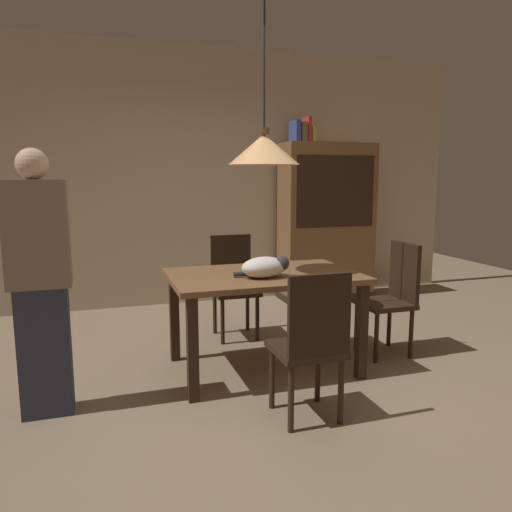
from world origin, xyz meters
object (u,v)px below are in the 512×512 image
Objects in this scene: dining_table at (264,286)px; book_brown_thick at (301,133)px; pendant_lamp at (264,149)px; book_red_tall at (306,130)px; chair_far_back at (233,281)px; chair_right_side at (393,293)px; person_standing at (41,285)px; book_yellow_short at (311,135)px; chair_near_front at (311,340)px; hutch_bookcase at (326,225)px; cat_sleeping at (266,267)px; book_blue_wide at (295,131)px.

book_brown_thick reaches higher than dining_table.
book_red_tall is at bearing 58.75° from pendant_lamp.
chair_far_back is 1.43m from chair_right_side.
pendant_lamp is 1.75m from person_standing.
chair_near_front is at bearing -113.58° from book_yellow_short.
hutch_bookcase reaches higher than chair_right_side.
book_red_tall reaches higher than dining_table.
chair_far_back is at bearing 89.92° from pendant_lamp.
person_standing is (-2.64, -0.26, 0.31)m from chair_right_side.
chair_near_front is at bearing -87.04° from cat_sleeping.
book_red_tall is at bearing 58.75° from dining_table.
cat_sleeping is (-0.04, -0.15, 0.18)m from dining_table.
book_blue_wide reaches higher than hutch_bookcase.
book_yellow_short reaches higher than cat_sleeping.
book_blue_wide is (1.06, 2.07, 1.14)m from cat_sleeping.
chair_far_back is 2.09m from book_brown_thick.
cat_sleeping is at bearing -121.32° from book_yellow_short.
book_yellow_short reaches higher than chair_near_front.
dining_table is 7.00× the size of book_yellow_short.
hutch_bookcase is at bearing 80.63° from chair_right_side.
chair_far_back is 2.06m from book_blue_wide.
hutch_bookcase is 7.71× the size of book_brown_thick.
cat_sleeping is at bearing -117.13° from book_blue_wide.
book_blue_wide reaches higher than chair_near_front.
dining_table is 1.55m from person_standing.
chair_near_front reaches higher than dining_table.
book_blue_wide reaches higher than book_brown_thick.
pendant_lamp reaches higher than chair_far_back.
book_blue_wide reaches higher than dining_table.
chair_far_back is at bearing 87.86° from cat_sleeping.
book_red_tall is (0.14, 0.00, 0.02)m from book_blue_wide.
hutch_bookcase is (1.44, 1.92, 0.24)m from dining_table.
chair_near_front is 0.57× the size of person_standing.
book_brown_thick is at bearing 68.58° from chair_near_front.
book_blue_wide is at bearing 180.00° from book_red_tall.
hutch_bookcase is 9.25× the size of book_yellow_short.
book_yellow_short is at bearing 40.47° from chair_far_back.
hutch_bookcase is 7.71× the size of book_blue_wide.
hutch_bookcase is (1.44, 1.92, -0.77)m from pendant_lamp.
dining_table is 1.51× the size of chair_right_side.
book_yellow_short reaches higher than person_standing.
person_standing is (-1.52, 0.61, 0.31)m from chair_near_front.
chair_right_side is 3.88× the size of book_brown_thick.
person_standing is (-2.96, -2.18, -0.07)m from hutch_bookcase.
chair_far_back and chair_right_side have the same top height.
chair_near_front and chair_right_side have the same top height.
book_brown_thick is at bearing 60.24° from pendant_lamp.
chair_near_front is 2.37× the size of cat_sleeping.
chair_near_front is at bearing -89.97° from dining_table.
chair_far_back is 3.88× the size of book_brown_thick.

